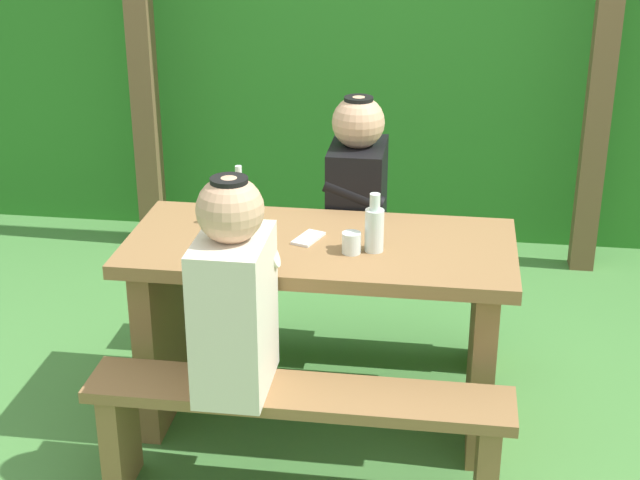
{
  "coord_description": "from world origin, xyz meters",
  "views": [
    {
      "loc": [
        0.45,
        -3.15,
        2.09
      ],
      "look_at": [
        0.0,
        0.0,
        0.75
      ],
      "focal_mm": 53.94,
      "sensor_mm": 36.0,
      "label": 1
    }
  ],
  "objects_px": {
    "person_white_shirt": "(234,293)",
    "bottle_left": "(240,202)",
    "cell_phone": "(308,238)",
    "picnic_table": "(320,300)",
    "bench_near": "(298,421)",
    "bottle_right": "(374,227)",
    "drinking_glass": "(351,243)",
    "person_black_coat": "(357,190)",
    "bench_far": "(337,289)"
  },
  "relations": [
    {
      "from": "person_white_shirt",
      "to": "bottle_left",
      "type": "bearing_deg",
      "value": 100.6
    },
    {
      "from": "cell_phone",
      "to": "picnic_table",
      "type": "bearing_deg",
      "value": 5.49
    },
    {
      "from": "person_white_shirt",
      "to": "cell_phone",
      "type": "xyz_separation_m",
      "value": [
        0.16,
        0.51,
        -0.02
      ]
    },
    {
      "from": "bench_near",
      "to": "bottle_left",
      "type": "bearing_deg",
      "value": 117.28
    },
    {
      "from": "person_white_shirt",
      "to": "bottle_right",
      "type": "xyz_separation_m",
      "value": [
        0.4,
        0.45,
        0.07
      ]
    },
    {
      "from": "bottle_left",
      "to": "drinking_glass",
      "type": "bearing_deg",
      "value": -24.18
    },
    {
      "from": "drinking_glass",
      "to": "bottle_right",
      "type": "relative_size",
      "value": 0.36
    },
    {
      "from": "picnic_table",
      "to": "person_black_coat",
      "type": "bearing_deg",
      "value": 80.82
    },
    {
      "from": "drinking_glass",
      "to": "cell_phone",
      "type": "xyz_separation_m",
      "value": [
        -0.17,
        0.1,
        -0.03
      ]
    },
    {
      "from": "bench_near",
      "to": "drinking_glass",
      "type": "bearing_deg",
      "value": 73.63
    },
    {
      "from": "bench_near",
      "to": "person_white_shirt",
      "type": "xyz_separation_m",
      "value": [
        -0.2,
        0.0,
        0.45
      ]
    },
    {
      "from": "drinking_glass",
      "to": "cell_phone",
      "type": "distance_m",
      "value": 0.2
    },
    {
      "from": "bench_near",
      "to": "picnic_table",
      "type": "bearing_deg",
      "value": 90.0
    },
    {
      "from": "drinking_glass",
      "to": "bench_near",
      "type": "bearing_deg",
      "value": -106.37
    },
    {
      "from": "bench_far",
      "to": "bottle_right",
      "type": "bearing_deg",
      "value": -70.39
    },
    {
      "from": "person_black_coat",
      "to": "drinking_glass",
      "type": "xyz_separation_m",
      "value": [
        0.04,
        -0.59,
        0.02
      ]
    },
    {
      "from": "cell_phone",
      "to": "bench_near",
      "type": "bearing_deg",
      "value": -65.6
    },
    {
      "from": "person_black_coat",
      "to": "bottle_left",
      "type": "bearing_deg",
      "value": -135.63
    },
    {
      "from": "bench_far",
      "to": "drinking_glass",
      "type": "distance_m",
      "value": 0.76
    },
    {
      "from": "picnic_table",
      "to": "drinking_glass",
      "type": "bearing_deg",
      "value": -35.13
    },
    {
      "from": "bench_near",
      "to": "bottle_right",
      "type": "xyz_separation_m",
      "value": [
        0.2,
        0.45,
        0.52
      ]
    },
    {
      "from": "person_black_coat",
      "to": "drinking_glass",
      "type": "bearing_deg",
      "value": -85.93
    },
    {
      "from": "picnic_table",
      "to": "drinking_glass",
      "type": "xyz_separation_m",
      "value": [
        0.12,
        -0.09,
        0.28
      ]
    },
    {
      "from": "bench_near",
      "to": "cell_phone",
      "type": "distance_m",
      "value": 0.68
    },
    {
      "from": "person_black_coat",
      "to": "drinking_glass",
      "type": "height_order",
      "value": "person_black_coat"
    },
    {
      "from": "drinking_glass",
      "to": "bottle_left",
      "type": "bearing_deg",
      "value": 155.82
    },
    {
      "from": "person_black_coat",
      "to": "bottle_right",
      "type": "distance_m",
      "value": 0.57
    },
    {
      "from": "bench_far",
      "to": "person_white_shirt",
      "type": "xyz_separation_m",
      "value": [
        -0.2,
        -1.01,
        0.45
      ]
    },
    {
      "from": "bench_near",
      "to": "person_black_coat",
      "type": "height_order",
      "value": "person_black_coat"
    },
    {
      "from": "person_white_shirt",
      "to": "bottle_left",
      "type": "xyz_separation_m",
      "value": [
        -0.11,
        0.61,
        0.07
      ]
    },
    {
      "from": "person_black_coat",
      "to": "cell_phone",
      "type": "relative_size",
      "value": 5.14
    },
    {
      "from": "person_white_shirt",
      "to": "bottle_left",
      "type": "distance_m",
      "value": 0.63
    },
    {
      "from": "picnic_table",
      "to": "bottle_left",
      "type": "bearing_deg",
      "value": 160.68
    },
    {
      "from": "bench_near",
      "to": "bottle_left",
      "type": "height_order",
      "value": "bottle_left"
    },
    {
      "from": "person_white_shirt",
      "to": "cell_phone",
      "type": "distance_m",
      "value": 0.54
    },
    {
      "from": "bench_far",
      "to": "bench_near",
      "type": "bearing_deg",
      "value": -90.0
    },
    {
      "from": "bench_near",
      "to": "cell_phone",
      "type": "relative_size",
      "value": 10.0
    },
    {
      "from": "bench_far",
      "to": "person_black_coat",
      "type": "height_order",
      "value": "person_black_coat"
    },
    {
      "from": "picnic_table",
      "to": "cell_phone",
      "type": "bearing_deg",
      "value": 165.98
    },
    {
      "from": "bottle_left",
      "to": "cell_phone",
      "type": "xyz_separation_m",
      "value": [
        0.27,
        -0.1,
        -0.09
      ]
    },
    {
      "from": "person_white_shirt",
      "to": "drinking_glass",
      "type": "bearing_deg",
      "value": 51.86
    },
    {
      "from": "bench_near",
      "to": "drinking_glass",
      "type": "distance_m",
      "value": 0.64
    },
    {
      "from": "drinking_glass",
      "to": "bottle_right",
      "type": "bearing_deg",
      "value": 22.72
    },
    {
      "from": "person_white_shirt",
      "to": "cell_phone",
      "type": "relative_size",
      "value": 5.14
    },
    {
      "from": "bench_far",
      "to": "cell_phone",
      "type": "relative_size",
      "value": 10.0
    },
    {
      "from": "bottle_left",
      "to": "bottle_right",
      "type": "xyz_separation_m",
      "value": [
        0.52,
        -0.17,
        -0.0
      ]
    },
    {
      "from": "picnic_table",
      "to": "bench_near",
      "type": "xyz_separation_m",
      "value": [
        0.0,
        -0.5,
        -0.19
      ]
    },
    {
      "from": "person_white_shirt",
      "to": "drinking_glass",
      "type": "distance_m",
      "value": 0.53
    },
    {
      "from": "drinking_glass",
      "to": "cell_phone",
      "type": "height_order",
      "value": "drinking_glass"
    },
    {
      "from": "picnic_table",
      "to": "person_black_coat",
      "type": "distance_m",
      "value": 0.57
    }
  ]
}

